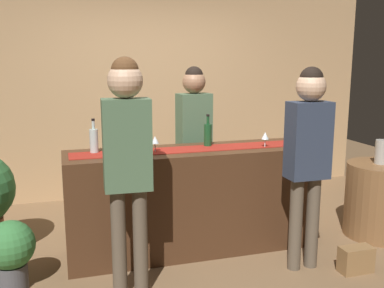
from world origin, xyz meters
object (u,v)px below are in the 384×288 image
(wine_glass_far_end, at_px, (138,141))
(round_side_table, at_px, (380,200))
(wine_bottle_clear, at_px, (94,140))
(handbag, at_px, (356,260))
(wine_bottle_green, at_px, (208,134))
(potted_plant_small, at_px, (10,250))
(wine_glass_mid_counter, at_px, (155,140))
(customer_sipping, at_px, (308,147))
(vase_on_side_table, at_px, (382,152))
(bartender, at_px, (194,129))
(customer_browsing, at_px, (127,151))
(wine_glass_near_customer, at_px, (265,136))

(wine_glass_far_end, xyz_separation_m, round_side_table, (2.40, -0.23, -0.69))
(wine_glass_far_end, bearing_deg, wine_bottle_clear, 164.69)
(handbag, bearing_deg, wine_bottle_green, 136.45)
(wine_bottle_clear, distance_m, potted_plant_small, 1.10)
(wine_glass_far_end, bearing_deg, handbag, -26.88)
(wine_bottle_clear, bearing_deg, wine_glass_mid_counter, -13.33)
(wine_glass_far_end, distance_m, customer_sipping, 1.44)
(wine_bottle_clear, bearing_deg, potted_plant_small, -148.64)
(wine_bottle_clear, bearing_deg, wine_bottle_green, -0.05)
(vase_on_side_table, distance_m, potted_plant_small, 3.50)
(wine_glass_far_end, distance_m, round_side_table, 2.51)
(round_side_table, bearing_deg, potted_plant_small, -178.49)
(round_side_table, relative_size, potted_plant_small, 1.34)
(handbag, bearing_deg, customer_sipping, 152.05)
(wine_glass_mid_counter, height_order, round_side_table, wine_glass_mid_counter)
(bartender, bearing_deg, vase_on_side_table, 147.95)
(vase_on_side_table, bearing_deg, wine_glass_mid_counter, 175.25)
(customer_browsing, xyz_separation_m, vase_on_side_table, (2.59, 0.45, -0.26))
(wine_bottle_green, height_order, handbag, wine_bottle_green)
(round_side_table, bearing_deg, customer_browsing, -170.55)
(wine_glass_near_customer, xyz_separation_m, wine_glass_far_end, (-1.16, 0.11, 0.00))
(wine_bottle_clear, bearing_deg, handbag, -24.91)
(wine_glass_mid_counter, distance_m, bartender, 0.81)
(potted_plant_small, bearing_deg, wine_glass_near_customer, 5.45)
(handbag, bearing_deg, wine_bottle_clear, 155.09)
(wine_glass_mid_counter, bearing_deg, vase_on_side_table, -4.75)
(wine_bottle_green, bearing_deg, wine_glass_mid_counter, -167.10)
(wine_bottle_clear, bearing_deg, customer_sipping, -24.18)
(handbag, bearing_deg, customer_browsing, 174.26)
(customer_sipping, distance_m, handbag, 1.04)
(customer_browsing, bearing_deg, potted_plant_small, 161.22)
(wine_bottle_green, relative_size, customer_sipping, 0.18)
(bartender, bearing_deg, handbag, 117.41)
(wine_glass_near_customer, xyz_separation_m, customer_browsing, (-1.36, -0.55, 0.05))
(wine_bottle_green, distance_m, potted_plant_small, 1.94)
(wine_glass_near_customer, height_order, round_side_table, wine_glass_near_customer)
(round_side_table, height_order, vase_on_side_table, vase_on_side_table)
(wine_glass_near_customer, bearing_deg, handbag, -55.50)
(round_side_table, bearing_deg, bartender, 154.71)
(wine_bottle_green, xyz_separation_m, wine_glass_near_customer, (0.49, -0.21, -0.01))
(round_side_table, bearing_deg, customer_sipping, -159.57)
(wine_bottle_green, height_order, round_side_table, wine_bottle_green)
(wine_glass_mid_counter, relative_size, wine_glass_far_end, 1.00)
(wine_glass_far_end, distance_m, vase_on_side_table, 2.41)
(wine_glass_mid_counter, relative_size, customer_browsing, 0.08)
(wine_glass_near_customer, xyz_separation_m, potted_plant_small, (-2.23, -0.21, -0.74))
(wine_bottle_green, relative_size, customer_browsing, 0.17)
(wine_glass_mid_counter, distance_m, vase_on_side_table, 2.26)
(customer_browsing, bearing_deg, handbag, -3.13)
(bartender, xyz_separation_m, vase_on_side_table, (1.71, -0.79, -0.19))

